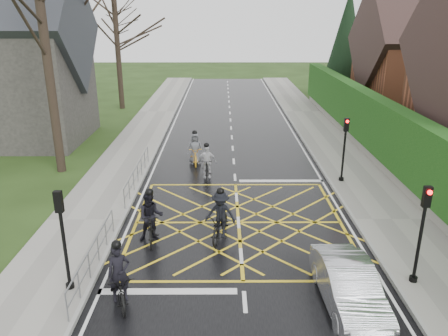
{
  "coord_description": "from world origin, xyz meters",
  "views": [
    {
      "loc": [
        -0.63,
        -15.41,
        7.73
      ],
      "look_at": [
        -0.56,
        2.76,
        1.3
      ],
      "focal_mm": 35.0,
      "sensor_mm": 36.0,
      "label": 1
    }
  ],
  "objects_px": {
    "cyclist_rear": "(119,282)",
    "cyclist_mid": "(220,220)",
    "cyclist_lead": "(195,152)",
    "car": "(349,286)",
    "cyclist_front": "(207,165)",
    "cyclist_back": "(151,221)"
  },
  "relations": [
    {
      "from": "cyclist_rear",
      "to": "cyclist_mid",
      "type": "xyz_separation_m",
      "value": [
        2.84,
        3.78,
        0.08
      ]
    },
    {
      "from": "cyclist_lead",
      "to": "car",
      "type": "xyz_separation_m",
      "value": [
        4.97,
        -12.31,
        -0.01
      ]
    },
    {
      "from": "cyclist_rear",
      "to": "cyclist_mid",
      "type": "height_order",
      "value": "cyclist_mid"
    },
    {
      "from": "cyclist_rear",
      "to": "car",
      "type": "bearing_deg",
      "value": -23.67
    },
    {
      "from": "cyclist_front",
      "to": "car",
      "type": "relative_size",
      "value": 0.47
    },
    {
      "from": "cyclist_mid",
      "to": "cyclist_front",
      "type": "relative_size",
      "value": 1.15
    },
    {
      "from": "cyclist_mid",
      "to": "car",
      "type": "distance_m",
      "value": 5.37
    },
    {
      "from": "cyclist_lead",
      "to": "car",
      "type": "relative_size",
      "value": 0.52
    },
    {
      "from": "cyclist_mid",
      "to": "car",
      "type": "bearing_deg",
      "value": -34.8
    },
    {
      "from": "cyclist_rear",
      "to": "cyclist_back",
      "type": "distance_m",
      "value": 3.55
    },
    {
      "from": "cyclist_mid",
      "to": "car",
      "type": "relative_size",
      "value": 0.54
    },
    {
      "from": "cyclist_rear",
      "to": "cyclist_mid",
      "type": "bearing_deg",
      "value": 31.63
    },
    {
      "from": "cyclist_mid",
      "to": "cyclist_lead",
      "type": "distance_m",
      "value": 8.41
    },
    {
      "from": "cyclist_mid",
      "to": "cyclist_front",
      "type": "bearing_deg",
      "value": 110.28
    },
    {
      "from": "cyclist_rear",
      "to": "cyclist_front",
      "type": "xyz_separation_m",
      "value": [
        2.13,
        9.91,
        0.05
      ]
    },
    {
      "from": "car",
      "to": "cyclist_back",
      "type": "bearing_deg",
      "value": 146.15
    },
    {
      "from": "cyclist_mid",
      "to": "car",
      "type": "height_order",
      "value": "cyclist_mid"
    },
    {
      "from": "cyclist_front",
      "to": "cyclist_lead",
      "type": "relative_size",
      "value": 0.91
    },
    {
      "from": "cyclist_rear",
      "to": "cyclist_lead",
      "type": "height_order",
      "value": "cyclist_rear"
    },
    {
      "from": "cyclist_back",
      "to": "cyclist_mid",
      "type": "distance_m",
      "value": 2.49
    },
    {
      "from": "cyclist_back",
      "to": "cyclist_mid",
      "type": "xyz_separation_m",
      "value": [
        2.48,
        0.25,
        -0.06
      ]
    },
    {
      "from": "cyclist_back",
      "to": "cyclist_mid",
      "type": "bearing_deg",
      "value": -1.75
    }
  ]
}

